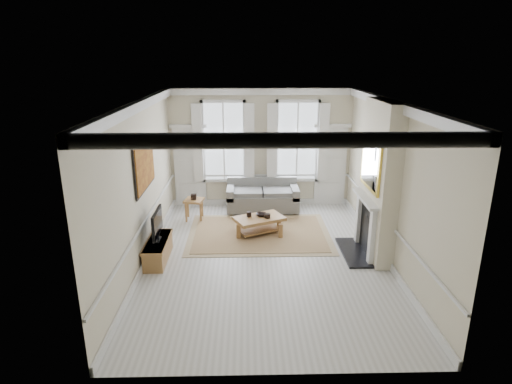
{
  "coord_description": "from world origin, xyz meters",
  "views": [
    {
      "loc": [
        -0.42,
        -8.5,
        4.26
      ],
      "look_at": [
        -0.19,
        0.88,
        1.25
      ],
      "focal_mm": 30.0,
      "sensor_mm": 36.0,
      "label": 1
    }
  ],
  "objects_px": {
    "sofa": "(262,197)",
    "coffee_table": "(259,220)",
    "tv_stand": "(158,250)",
    "side_table": "(194,203)"
  },
  "relations": [
    {
      "from": "sofa",
      "to": "side_table",
      "type": "relative_size",
      "value": 3.52
    },
    {
      "from": "tv_stand",
      "to": "side_table",
      "type": "bearing_deg",
      "value": 78.0
    },
    {
      "from": "sofa",
      "to": "tv_stand",
      "type": "relative_size",
      "value": 1.57
    },
    {
      "from": "tv_stand",
      "to": "coffee_table",
      "type": "bearing_deg",
      "value": 31.34
    },
    {
      "from": "coffee_table",
      "to": "tv_stand",
      "type": "bearing_deg",
      "value": -173.47
    },
    {
      "from": "sofa",
      "to": "side_table",
      "type": "distance_m",
      "value": 2.01
    },
    {
      "from": "coffee_table",
      "to": "sofa",
      "type": "bearing_deg",
      "value": 60.38
    },
    {
      "from": "coffee_table",
      "to": "tv_stand",
      "type": "relative_size",
      "value": 1.07
    },
    {
      "from": "coffee_table",
      "to": "tv_stand",
      "type": "distance_m",
      "value": 2.62
    },
    {
      "from": "sofa",
      "to": "coffee_table",
      "type": "relative_size",
      "value": 1.48
    }
  ]
}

